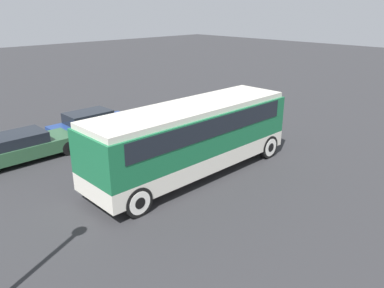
{
  "coord_description": "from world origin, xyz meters",
  "views": [
    {
      "loc": [
        -10.16,
        -10.5,
        6.77
      ],
      "look_at": [
        0.0,
        0.0,
        1.36
      ],
      "focal_mm": 35.0,
      "sensor_mm": 36.0,
      "label": 1
    }
  ],
  "objects": [
    {
      "name": "ground_plane",
      "position": [
        0.0,
        0.0,
        0.0
      ],
      "size": [
        120.0,
        120.0,
        0.0
      ],
      "primitive_type": "plane",
      "color": "#2D2D30"
    },
    {
      "name": "tour_bus",
      "position": [
        0.1,
        0.0,
        1.83
      ],
      "size": [
        9.51,
        2.67,
        3.03
      ],
      "color": "silver",
      "rests_on": "ground_plane"
    },
    {
      "name": "parked_car_near",
      "position": [
        -4.64,
        6.53,
        0.69
      ],
      "size": [
        4.68,
        1.9,
        1.35
      ],
      "color": "#2D5638",
      "rests_on": "ground_plane"
    },
    {
      "name": "parked_car_mid",
      "position": [
        -0.46,
        7.53,
        0.69
      ],
      "size": [
        4.56,
        1.78,
        1.38
      ],
      "color": "navy",
      "rests_on": "ground_plane"
    }
  ]
}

